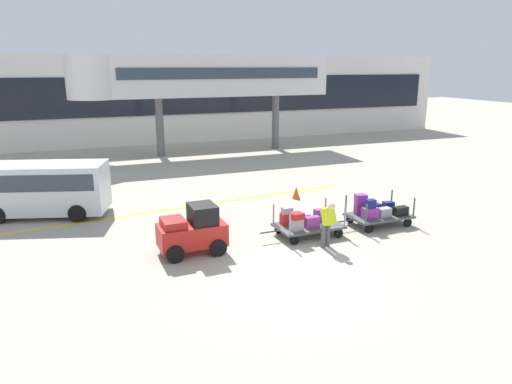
% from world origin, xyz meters
% --- Properties ---
extents(ground_plane, '(120.00, 120.00, 0.00)m').
position_xyz_m(ground_plane, '(0.00, 0.00, 0.00)').
color(ground_plane, '#A8A08E').
extents(apron_lead_line, '(19.90, 2.63, 0.01)m').
position_xyz_m(apron_lead_line, '(-3.59, 7.64, 0.00)').
color(apron_lead_line, yellow).
rests_on(apron_lead_line, ground_plane).
extents(terminal_building, '(51.29, 2.51, 6.53)m').
position_xyz_m(terminal_building, '(0.00, 25.98, 3.27)').
color(terminal_building, silver).
rests_on(terminal_building, ground_plane).
extents(jet_bridge, '(17.06, 3.00, 6.40)m').
position_xyz_m(jet_bridge, '(2.28, 19.99, 5.04)').
color(jet_bridge, silver).
rests_on(jet_bridge, ground_plane).
extents(baggage_tug, '(2.12, 1.27, 1.58)m').
position_xyz_m(baggage_tug, '(-2.24, 2.92, 0.75)').
color(baggage_tug, red).
rests_on(baggage_tug, ground_plane).
extents(baggage_cart_lead, '(3.02, 1.45, 1.10)m').
position_xyz_m(baggage_cart_lead, '(1.78, 3.03, 0.49)').
color(baggage_cart_lead, '#4C4C4F').
rests_on(baggage_cart_lead, ground_plane).
extents(baggage_cart_middle, '(3.02, 1.45, 1.17)m').
position_xyz_m(baggage_cart_middle, '(4.83, 3.08, 0.52)').
color(baggage_cart_middle, '#4C4C4F').
rests_on(baggage_cart_middle, ground_plane).
extents(baggage_handler, '(0.50, 0.52, 1.56)m').
position_xyz_m(baggage_handler, '(1.97, 1.80, 0.87)').
color(baggage_handler, '#4C4C4C').
rests_on(baggage_handler, ground_plane).
extents(shuttle_van, '(5.15, 3.22, 2.10)m').
position_xyz_m(shuttle_van, '(-6.77, 8.88, 1.23)').
color(shuttle_van, silver).
rests_on(shuttle_van, ground_plane).
extents(safety_cone_near, '(0.36, 0.36, 0.55)m').
position_xyz_m(safety_cone_near, '(3.62, 7.47, 0.28)').
color(safety_cone_near, '#EA590F').
rests_on(safety_cone_near, ground_plane).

